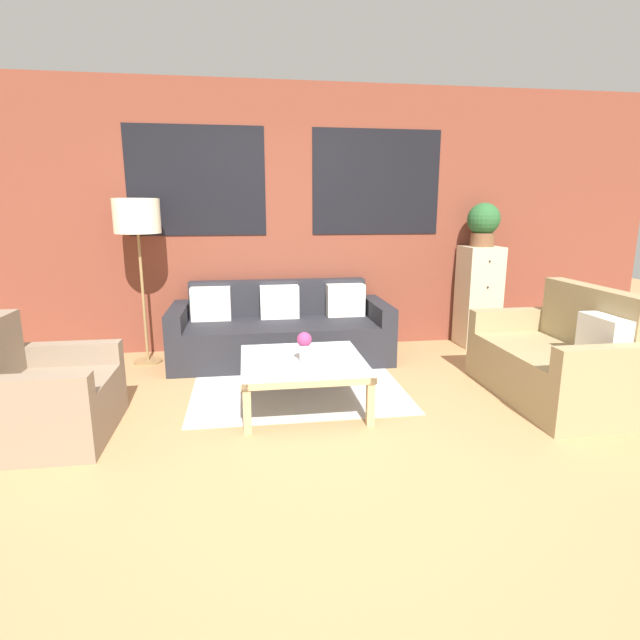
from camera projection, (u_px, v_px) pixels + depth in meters
name	position (u px, v px, depth m)	size (l,w,h in m)	color
ground_plane	(324.00, 443.00, 3.34)	(16.00, 16.00, 0.00)	#AD7F51
wall_back_brick	(289.00, 220.00, 5.38)	(8.40, 0.09, 2.80)	brown
rug	(296.00, 381.00, 4.52)	(1.80, 1.79, 0.00)	#BCB7B2
couch_dark	(281.00, 332.00, 5.14)	(2.19, 0.88, 0.78)	#232328
settee_vintage	(558.00, 362.00, 4.05)	(0.80, 1.41, 0.92)	#99845B
armchair_corner	(43.00, 399.00, 3.37)	(0.80, 0.90, 0.84)	#84705B
coffee_table	(303.00, 365.00, 3.90)	(0.95, 0.95, 0.38)	silver
floor_lamp	(137.00, 221.00, 4.76)	(0.44, 0.44, 1.62)	olive
drawer_cabinet	(478.00, 297.00, 5.59)	(0.40, 0.43, 1.12)	#C6B793
potted_plant	(483.00, 223.00, 5.41)	(0.35, 0.35, 0.47)	brown
flower_vase	(304.00, 344.00, 3.79)	(0.11, 0.11, 0.23)	silver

